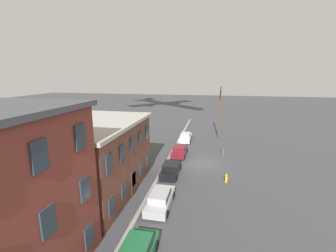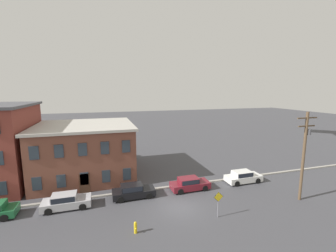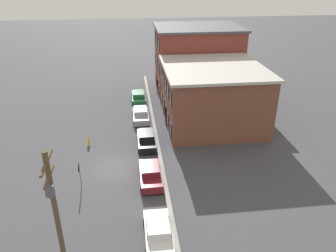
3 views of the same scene
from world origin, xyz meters
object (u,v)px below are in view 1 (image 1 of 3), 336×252
(car_black, at_px, (171,168))
(fire_hydrant, at_px, (226,178))
(car_silver, at_px, (160,199))
(car_white, at_px, (186,137))
(caution_sign, at_px, (223,147))
(utility_pole, at_px, (220,110))
(car_maroon, at_px, (180,150))

(car_black, relative_size, fire_hydrant, 4.58)
(car_silver, bearing_deg, car_white, 0.89)
(caution_sign, bearing_deg, fire_hydrant, -179.33)
(caution_sign, bearing_deg, car_black, 138.14)
(utility_pole, bearing_deg, car_white, 118.33)
(car_black, height_order, caution_sign, caution_sign)
(caution_sign, height_order, utility_pole, utility_pole)
(car_black, bearing_deg, utility_pole, -18.61)
(car_maroon, relative_size, caution_sign, 1.84)
(car_white, height_order, caution_sign, caution_sign)
(caution_sign, bearing_deg, car_maroon, 92.62)
(utility_pole, bearing_deg, fire_hydrant, -178.25)
(car_maroon, distance_m, utility_pole, 12.22)
(car_silver, bearing_deg, car_black, 2.80)
(car_silver, height_order, car_black, same)
(car_maroon, height_order, caution_sign, caution_sign)
(car_maroon, bearing_deg, utility_pole, -28.69)
(car_black, distance_m, fire_hydrant, 6.08)
(car_silver, bearing_deg, car_maroon, 1.24)
(car_white, bearing_deg, caution_sign, -138.72)
(car_silver, bearing_deg, caution_sign, -23.33)
(car_white, distance_m, fire_hydrant, 15.34)
(car_silver, xyz_separation_m, fire_hydrant, (5.74, -5.72, -0.27))
(car_maroon, relative_size, utility_pole, 0.48)
(car_maroon, bearing_deg, car_silver, -178.76)
(car_maroon, xyz_separation_m, caution_sign, (0.27, -5.92, 0.83))
(car_black, xyz_separation_m, car_maroon, (6.37, -0.04, 0.00))
(fire_hydrant, bearing_deg, car_black, 83.50)
(car_white, relative_size, fire_hydrant, 4.58)
(car_black, xyz_separation_m, car_white, (13.42, -0.01, 0.00))
(utility_pole, xyz_separation_m, fire_hydrant, (-17.08, -0.52, -4.62))
(car_silver, height_order, car_white, same)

